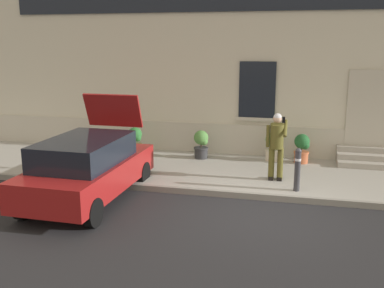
# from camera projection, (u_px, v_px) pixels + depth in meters

# --- Properties ---
(ground_plane) EXTENTS (80.00, 80.00, 0.00)m
(ground_plane) POSITION_uv_depth(u_px,v_px,m) (258.00, 214.00, 9.52)
(ground_plane) COLOR #232326
(sidewalk) EXTENTS (24.00, 3.60, 0.15)m
(sidewalk) POSITION_uv_depth(u_px,v_px,m) (267.00, 174.00, 12.16)
(sidewalk) COLOR #99968E
(sidewalk) RESTS_ON ground
(curb_edge) EXTENTS (24.00, 0.12, 0.15)m
(curb_edge) POSITION_uv_depth(u_px,v_px,m) (262.00, 197.00, 10.40)
(curb_edge) COLOR gray
(curb_edge) RESTS_ON ground
(building_facade) EXTENTS (24.00, 1.52, 7.50)m
(building_facade) POSITION_uv_depth(u_px,v_px,m) (277.00, 38.00, 13.71)
(building_facade) COLOR beige
(building_facade) RESTS_ON ground
(entrance_stoop) EXTENTS (1.59, 0.96, 0.48)m
(entrance_stoop) POSITION_uv_depth(u_px,v_px,m) (365.00, 158.00, 12.85)
(entrance_stoop) COLOR #9E998E
(entrance_stoop) RESTS_ON sidewalk
(hatchback_car_red) EXTENTS (1.87, 4.10, 2.34)m
(hatchback_car_red) POSITION_uv_depth(u_px,v_px,m) (88.00, 167.00, 10.22)
(hatchback_car_red) COLOR maroon
(hatchback_car_red) RESTS_ON ground
(bollard_near_person) EXTENTS (0.15, 0.15, 1.04)m
(bollard_near_person) POSITION_uv_depth(u_px,v_px,m) (298.00, 168.00, 10.47)
(bollard_near_person) COLOR #333338
(bollard_near_person) RESTS_ON sidewalk
(person_on_phone) EXTENTS (0.51, 0.48, 1.75)m
(person_on_phone) POSITION_uv_depth(u_px,v_px,m) (277.00, 142.00, 11.15)
(person_on_phone) COLOR #514C1E
(person_on_phone) RESTS_ON sidewalk
(planter_olive) EXTENTS (0.44, 0.44, 0.86)m
(planter_olive) POSITION_uv_depth(u_px,v_px,m) (135.00, 140.00, 13.97)
(planter_olive) COLOR #606B38
(planter_olive) RESTS_ON sidewalk
(planter_charcoal) EXTENTS (0.44, 0.44, 0.86)m
(planter_charcoal) POSITION_uv_depth(u_px,v_px,m) (201.00, 144.00, 13.48)
(planter_charcoal) COLOR #2D2D30
(planter_charcoal) RESTS_ON sidewalk
(planter_cream) EXTENTS (0.44, 0.44, 0.86)m
(planter_cream) POSITION_uv_depth(u_px,v_px,m) (273.00, 146.00, 13.21)
(planter_cream) COLOR beige
(planter_cream) RESTS_ON sidewalk
(planter_terracotta) EXTENTS (0.44, 0.44, 0.86)m
(planter_terracotta) POSITION_uv_depth(u_px,v_px,m) (302.00, 148.00, 12.96)
(planter_terracotta) COLOR #B25B38
(planter_terracotta) RESTS_ON sidewalk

